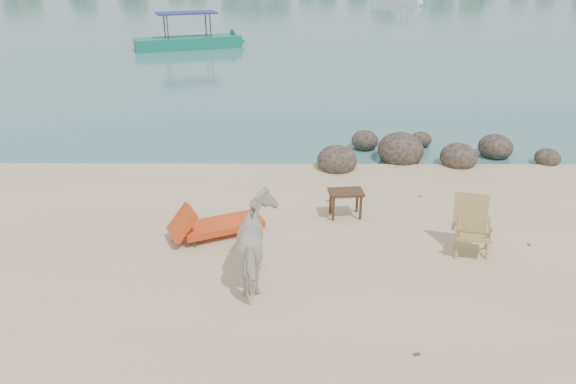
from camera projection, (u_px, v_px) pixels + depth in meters
name	position (u px, v px, depth m)	size (l,w,h in m)	color
boulders	(416.00, 153.00, 14.53)	(6.21, 2.76, 0.89)	#2A241C
cow	(259.00, 245.00, 9.00)	(0.73, 1.61, 1.36)	white
side_table	(345.00, 205.00, 11.34)	(0.69, 0.44, 0.55)	#382716
lounge_chair	(222.00, 222.00, 10.62)	(1.90, 0.67, 0.57)	#D34218
deck_chair	(474.00, 230.00, 9.85)	(0.65, 0.71, 1.01)	tan
boat_near	(187.00, 18.00, 30.09)	(6.38, 1.44, 3.11)	#137961
dead_leaves	(397.00, 273.00, 9.48)	(7.21, 7.47, 0.00)	brown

